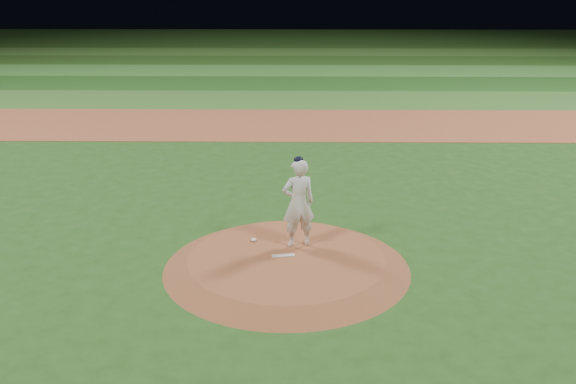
{
  "coord_description": "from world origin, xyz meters",
  "views": [
    {
      "loc": [
        0.22,
        -13.02,
        6.34
      ],
      "look_at": [
        0.0,
        2.0,
        1.1
      ],
      "focal_mm": 40.0,
      "sensor_mm": 36.0,
      "label": 1
    }
  ],
  "objects": [
    {
      "name": "pitcher_on_mound",
      "position": [
        0.26,
        0.67,
        1.31
      ],
      "size": [
        0.88,
        0.71,
        2.15
      ],
      "color": "white",
      "rests_on": "pitchers_mound"
    },
    {
      "name": "pitching_rubber",
      "position": [
        -0.07,
        0.06,
        0.26
      ],
      "size": [
        0.53,
        0.21,
        0.03
      ],
      "primitive_type": "cube",
      "rotation": [
        0.0,
        0.0,
        0.17
      ],
      "color": "silver",
      "rests_on": "pitchers_mound"
    },
    {
      "name": "outfield_stripe_0",
      "position": [
        0.0,
        19.5,
        0.01
      ],
      "size": [
        70.0,
        5.0,
        0.02
      ],
      "primitive_type": "cube",
      "color": "#356A26",
      "rests_on": "ground"
    },
    {
      "name": "outfield_stripe_1",
      "position": [
        0.0,
        24.5,
        0.01
      ],
      "size": [
        70.0,
        5.0,
        0.02
      ],
      "primitive_type": "cube",
      "color": "#1E4E19",
      "rests_on": "ground"
    },
    {
      "name": "outfield_stripe_2",
      "position": [
        0.0,
        29.5,
        0.01
      ],
      "size": [
        70.0,
        5.0,
        0.02
      ],
      "primitive_type": "cube",
      "color": "#377C2D",
      "rests_on": "ground"
    },
    {
      "name": "rosin_bag",
      "position": [
        -0.8,
        0.89,
        0.29
      ],
      "size": [
        0.13,
        0.13,
        0.07
      ],
      "primitive_type": "ellipsoid",
      "color": "white",
      "rests_on": "pitchers_mound"
    },
    {
      "name": "infield_dirt_band",
      "position": [
        0.0,
        14.0,
        0.01
      ],
      "size": [
        70.0,
        6.0,
        0.02
      ],
      "primitive_type": "cube",
      "color": "#994D2F",
      "rests_on": "ground"
    },
    {
      "name": "outfield_stripe_4",
      "position": [
        0.0,
        39.5,
        0.01
      ],
      "size": [
        70.0,
        5.0,
        0.02
      ],
      "primitive_type": "cube",
      "color": "#376825",
      "rests_on": "ground"
    },
    {
      "name": "outfield_stripe_3",
      "position": [
        0.0,
        34.5,
        0.01
      ],
      "size": [
        70.0,
        5.0,
        0.02
      ],
      "primitive_type": "cube",
      "color": "#254D18",
      "rests_on": "ground"
    },
    {
      "name": "ground",
      "position": [
        0.0,
        0.0,
        0.0
      ],
      "size": [
        120.0,
        120.0,
        0.0
      ],
      "primitive_type": "plane",
      "color": "#224C18",
      "rests_on": "ground"
    },
    {
      "name": "outfield_stripe_5",
      "position": [
        0.0,
        44.5,
        0.01
      ],
      "size": [
        70.0,
        5.0,
        0.02
      ],
      "primitive_type": "cube",
      "color": "#214716",
      "rests_on": "ground"
    },
    {
      "name": "pitchers_mound",
      "position": [
        0.0,
        0.0,
        0.12
      ],
      "size": [
        5.5,
        5.5,
        0.25
      ],
      "primitive_type": "cone",
      "color": "brown",
      "rests_on": "ground"
    }
  ]
}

